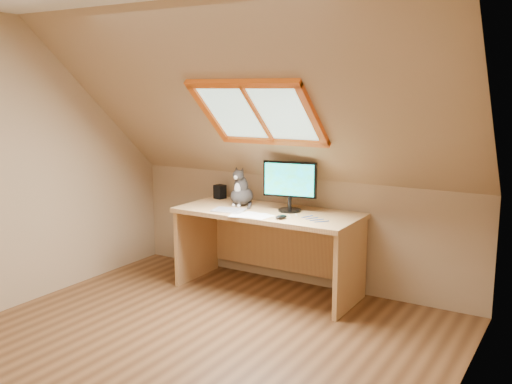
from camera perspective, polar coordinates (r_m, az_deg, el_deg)
The scene contains 10 objects.
ground at distance 4.15m, azimuth -7.46°, elevation -15.70°, with size 3.50×3.50×0.00m, color brown.
room_shell at distance 3.68m, azimuth -8.88°, elevation 4.22°, with size 3.52×3.52×2.41m.
desk at distance 5.15m, azimuth 1.58°, elevation -4.20°, with size 1.64×0.72×0.75m.
monitor at distance 4.98m, azimuth 3.40°, elevation 0.93°, with size 0.48×0.20×0.44m.
cat at distance 5.25m, azimuth -1.48°, elevation 0.06°, with size 0.20×0.24×0.37m.
desk_speaker at distance 5.60m, azimuth -3.63°, elevation 0.03°, with size 0.09×0.09×0.13m, color black.
graphics_tablet at distance 5.04m, azimuth -2.75°, elevation -1.83°, with size 0.28×0.20×0.01m, color #B2B2B7.
mouse at distance 4.72m, azimuth 2.53°, elevation -2.51°, with size 0.06×0.11×0.03m, color black.
papers at distance 4.84m, azimuth -0.62°, elevation -2.38°, with size 0.33×0.27×0.00m.
cables at distance 4.75m, azimuth 4.73°, elevation -2.62°, with size 0.51×0.26×0.01m.
Camera 1 is at (2.34, -2.90, 1.82)m, focal length 40.00 mm.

